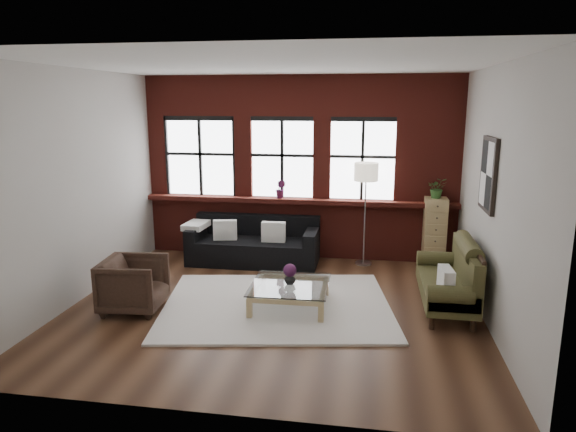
# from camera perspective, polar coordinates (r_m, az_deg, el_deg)

# --- Properties ---
(floor) EXTENTS (5.50, 5.50, 0.00)m
(floor) POSITION_cam_1_polar(r_m,az_deg,el_deg) (7.13, -1.59, -10.08)
(floor) COLOR #3E2416
(floor) RESTS_ON ground
(ceiling) EXTENTS (5.50, 5.50, 0.00)m
(ceiling) POSITION_cam_1_polar(r_m,az_deg,el_deg) (6.60, -1.76, 16.51)
(ceiling) COLOR white
(ceiling) RESTS_ON ground
(wall_back) EXTENTS (5.50, 0.00, 5.50)m
(wall_back) POSITION_cam_1_polar(r_m,az_deg,el_deg) (9.12, 1.29, 5.36)
(wall_back) COLOR #B3AFA7
(wall_back) RESTS_ON ground
(wall_front) EXTENTS (5.50, 0.00, 5.50)m
(wall_front) POSITION_cam_1_polar(r_m,az_deg,el_deg) (4.31, -7.92, -3.00)
(wall_front) COLOR #B3AFA7
(wall_front) RESTS_ON ground
(wall_left) EXTENTS (0.00, 5.00, 5.00)m
(wall_left) POSITION_cam_1_polar(r_m,az_deg,el_deg) (7.68, -22.28, 3.05)
(wall_left) COLOR #B3AFA7
(wall_left) RESTS_ON ground
(wall_right) EXTENTS (0.00, 5.00, 5.00)m
(wall_right) POSITION_cam_1_polar(r_m,az_deg,el_deg) (6.74, 21.99, 1.85)
(wall_right) COLOR #B3AFA7
(wall_right) RESTS_ON ground
(brick_backwall) EXTENTS (5.50, 0.12, 3.20)m
(brick_backwall) POSITION_cam_1_polar(r_m,az_deg,el_deg) (9.06, 1.24, 5.31)
(brick_backwall) COLOR maroon
(brick_backwall) RESTS_ON floor
(sill_ledge) EXTENTS (5.50, 0.30, 0.08)m
(sill_ledge) POSITION_cam_1_polar(r_m,az_deg,el_deg) (9.06, 1.14, 1.73)
(sill_ledge) COLOR maroon
(sill_ledge) RESTS_ON brick_backwall
(window_left) EXTENTS (1.38, 0.10, 1.50)m
(window_left) POSITION_cam_1_polar(r_m,az_deg,el_deg) (9.47, -9.67, 6.37)
(window_left) COLOR black
(window_left) RESTS_ON brick_backwall
(window_mid) EXTENTS (1.38, 0.10, 1.50)m
(window_mid) POSITION_cam_1_polar(r_m,az_deg,el_deg) (9.10, -0.63, 6.30)
(window_mid) COLOR black
(window_mid) RESTS_ON brick_backwall
(window_right) EXTENTS (1.38, 0.10, 1.50)m
(window_right) POSITION_cam_1_polar(r_m,az_deg,el_deg) (8.97, 8.27, 6.07)
(window_right) COLOR black
(window_right) RESTS_ON brick_backwall
(wall_poster) EXTENTS (0.05, 0.74, 0.94)m
(wall_poster) POSITION_cam_1_polar(r_m,az_deg,el_deg) (6.98, 21.39, 4.33)
(wall_poster) COLOR black
(wall_poster) RESTS_ON wall_right
(shag_rug) EXTENTS (3.42, 2.88, 0.03)m
(shag_rug) POSITION_cam_1_polar(r_m,az_deg,el_deg) (7.16, -1.24, -9.84)
(shag_rug) COLOR beige
(shag_rug) RESTS_ON floor
(dark_sofa) EXTENTS (2.22, 0.90, 0.80)m
(dark_sofa) POSITION_cam_1_polar(r_m,az_deg,el_deg) (8.90, -3.84, -2.71)
(dark_sofa) COLOR black
(dark_sofa) RESTS_ON floor
(pillow_a) EXTENTS (0.42, 0.22, 0.34)m
(pillow_a) POSITION_cam_1_polar(r_m,az_deg,el_deg) (8.88, -7.00, -1.55)
(pillow_a) COLOR silver
(pillow_a) RESTS_ON dark_sofa
(pillow_b) EXTENTS (0.41, 0.16, 0.34)m
(pillow_b) POSITION_cam_1_polar(r_m,az_deg,el_deg) (8.69, -1.62, -1.78)
(pillow_b) COLOR silver
(pillow_b) RESTS_ON dark_sofa
(vintage_settee) EXTENTS (0.74, 1.67, 0.89)m
(vintage_settee) POSITION_cam_1_polar(r_m,az_deg,el_deg) (7.27, 17.17, -6.47)
(vintage_settee) COLOR #3C391B
(vintage_settee) RESTS_ON floor
(pillow_settee) EXTENTS (0.17, 0.39, 0.34)m
(pillow_settee) POSITION_cam_1_polar(r_m,az_deg,el_deg) (6.74, 17.13, -6.94)
(pillow_settee) COLOR silver
(pillow_settee) RESTS_ON vintage_settee
(armchair) EXTENTS (0.86, 0.84, 0.72)m
(armchair) POSITION_cam_1_polar(r_m,az_deg,el_deg) (7.22, -16.76, -7.28)
(armchair) COLOR black
(armchair) RESTS_ON floor
(coffee_table) EXTENTS (1.06, 1.06, 0.35)m
(coffee_table) POSITION_cam_1_polar(r_m,az_deg,el_deg) (7.05, 0.21, -8.90)
(coffee_table) COLOR tan
(coffee_table) RESTS_ON shag_rug
(vase) EXTENTS (0.15, 0.15, 0.16)m
(vase) POSITION_cam_1_polar(r_m,az_deg,el_deg) (6.96, 0.21, -6.96)
(vase) COLOR #B2B2B2
(vase) RESTS_ON coffee_table
(flowers) EXTENTS (0.18, 0.18, 0.18)m
(flowers) POSITION_cam_1_polar(r_m,az_deg,el_deg) (6.92, 0.22, -6.05)
(flowers) COLOR #4E1A44
(flowers) RESTS_ON vase
(drawer_chest) EXTENTS (0.36, 0.36, 1.18)m
(drawer_chest) POSITION_cam_1_polar(r_m,az_deg,el_deg) (8.99, 15.95, -1.78)
(drawer_chest) COLOR tan
(drawer_chest) RESTS_ON floor
(potted_plant_top) EXTENTS (0.31, 0.27, 0.34)m
(potted_plant_top) POSITION_cam_1_polar(r_m,az_deg,el_deg) (8.84, 16.25, 3.01)
(potted_plant_top) COLOR #2D5923
(potted_plant_top) RESTS_ON drawer_chest
(floor_lamp) EXTENTS (0.40, 0.40, 1.91)m
(floor_lamp) POSITION_cam_1_polar(r_m,az_deg,el_deg) (8.78, 8.55, 0.65)
(floor_lamp) COLOR #A5A5A8
(floor_lamp) RESTS_ON floor
(sill_plant) EXTENTS (0.21, 0.19, 0.33)m
(sill_plant) POSITION_cam_1_polar(r_m,az_deg,el_deg) (9.04, -0.82, 3.02)
(sill_plant) COLOR #4E1A44
(sill_plant) RESTS_ON sill_ledge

